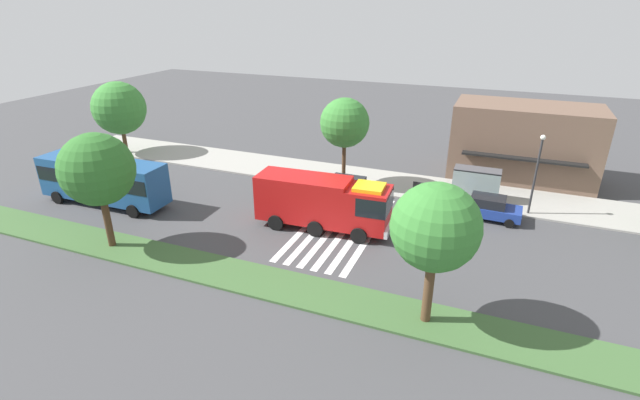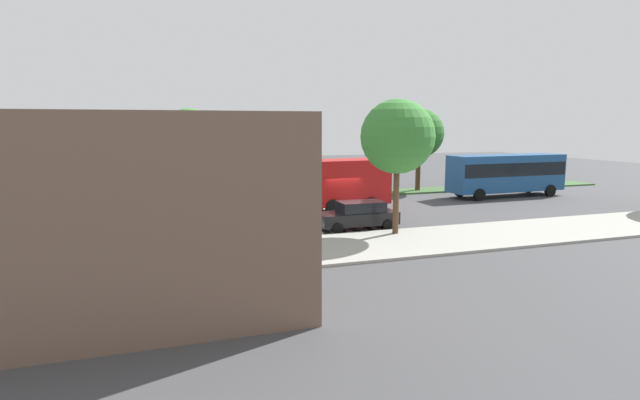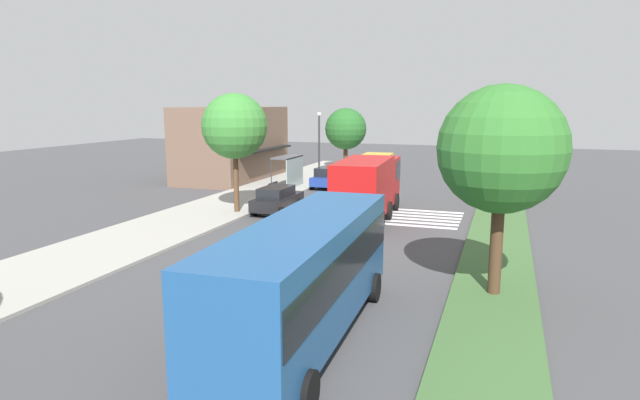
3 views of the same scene
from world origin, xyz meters
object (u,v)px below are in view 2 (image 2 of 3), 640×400
at_px(median_tree_west, 189,136).
at_px(parked_car_mid, 169,226).
at_px(median_tree_far_west, 419,133).
at_px(parked_car_west, 358,215).
at_px(street_lamp, 106,178).
at_px(bus_stop_shelter, 198,215).
at_px(bench_near_shelter, 281,236).
at_px(fire_truck, 322,183).
at_px(transit_bus, 506,172).
at_px(sidewalk_tree_west, 397,137).

bearing_deg(median_tree_west, parked_car_mid, 81.06).
height_order(parked_car_mid, median_tree_far_west, median_tree_far_west).
xyz_separation_m(parked_car_west, parked_car_mid, (10.61, 0.00, 0.02)).
bearing_deg(parked_car_west, street_lamp, 7.74).
relative_size(parked_car_west, bus_stop_shelter, 1.34).
distance_m(parked_car_west, bench_near_shelter, 6.04).
bearing_deg(bus_stop_shelter, parked_car_mid, -65.98).
xyz_separation_m(fire_truck, bench_near_shelter, (5.06, 8.71, -1.48)).
bearing_deg(fire_truck, street_lamp, 27.42).
relative_size(transit_bus, median_tree_far_west, 1.42).
bearing_deg(fire_truck, sidewalk_tree_west, 97.88).
xyz_separation_m(transit_bus, bench_near_shelter, (22.39, 11.15, -1.51)).
height_order(median_tree_far_west, median_tree_west, median_tree_far_west).
height_order(parked_car_mid, street_lamp, street_lamp).
height_order(transit_bus, street_lamp, street_lamp).
bearing_deg(median_tree_far_west, transit_bus, 137.18).
bearing_deg(parked_car_west, bus_stop_shelter, 16.97).
bearing_deg(fire_truck, bench_near_shelter, 56.70).
height_order(bus_stop_shelter, bench_near_shelter, bus_stop_shelter).
bearing_deg(median_tree_west, bench_near_shelter, 100.97).
bearing_deg(parked_car_west, median_tree_far_west, -130.60).
bearing_deg(parked_car_west, bench_near_shelter, 27.87).
distance_m(transit_bus, median_tree_far_west, 8.16).
distance_m(parked_car_mid, transit_bus, 28.91).
xyz_separation_m(sidewalk_tree_west, median_tree_west, (9.79, -15.64, -0.22)).
bearing_deg(bus_stop_shelter, bench_near_shelter, -179.65).
relative_size(fire_truck, bus_stop_shelter, 2.70).
bearing_deg(parked_car_mid, sidewalk_tree_west, 171.38).
distance_m(street_lamp, median_tree_far_west, 29.18).
xyz_separation_m(bus_stop_shelter, median_tree_far_west, (-20.87, -16.28, 3.37)).
height_order(fire_truck, bus_stop_shelter, fire_truck).
bearing_deg(parked_car_mid, transit_bus, -161.39).
relative_size(transit_bus, sidewalk_tree_west, 1.43).
relative_size(parked_car_mid, median_tree_far_west, 0.58).
bearing_deg(median_tree_far_west, parked_car_mid, 31.27).
xyz_separation_m(transit_bus, bus_stop_shelter, (26.39, 11.17, -0.21)).
bearing_deg(parked_car_mid, median_tree_west, -97.10).
bearing_deg(median_tree_far_west, fire_truck, 32.59).
bearing_deg(parked_car_mid, median_tree_far_west, -146.89).
xyz_separation_m(parked_car_west, sidewalk_tree_west, (-1.30, 2.20, 4.58)).
height_order(bench_near_shelter, median_tree_far_west, median_tree_far_west).
distance_m(bench_near_shelter, sidewalk_tree_west, 8.24).
distance_m(parked_car_west, sidewalk_tree_west, 5.24).
relative_size(street_lamp, median_tree_west, 0.83).
xyz_separation_m(parked_car_mid, median_tree_far_west, (-22.14, -13.44, 4.39)).
distance_m(sidewalk_tree_west, median_tree_west, 18.45).
relative_size(parked_car_mid, bus_stop_shelter, 1.23).
relative_size(fire_truck, median_tree_far_west, 1.28).
xyz_separation_m(street_lamp, sidewalk_tree_west, (-14.60, 0.40, 1.77)).
relative_size(sidewalk_tree_west, median_tree_west, 1.02).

